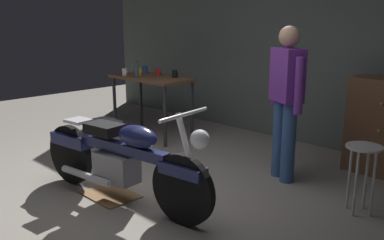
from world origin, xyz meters
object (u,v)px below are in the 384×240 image
object	(u,v)px
mug_red_diner	(158,72)
bottle	(137,71)
mug_blue_enamel	(145,69)
person_standing	(286,97)
shop_stool	(363,161)
mug_black_matte	(175,74)
mug_yellow_tall	(139,72)
mug_white_ceramic	(125,72)
motorcycle	(121,158)
storage_bin	(105,132)

from	to	relation	value
mug_red_diner	bottle	bearing A→B (deg)	-100.36
mug_blue_enamel	bottle	world-z (taller)	bottle
person_standing	shop_stool	distance (m)	1.08
mug_black_matte	mug_yellow_tall	bearing A→B (deg)	-160.30
mug_red_diner	mug_blue_enamel	distance (m)	0.40
mug_blue_enamel	mug_white_ceramic	bearing A→B (deg)	-82.09
mug_white_ceramic	mug_black_matte	world-z (taller)	mug_white_ceramic
person_standing	mug_blue_enamel	distance (m)	2.83
mug_white_ceramic	mug_yellow_tall	size ratio (longest dim) A/B	0.90
mug_blue_enamel	shop_stool	bearing A→B (deg)	-8.53
mug_yellow_tall	mug_blue_enamel	bearing A→B (deg)	124.54
mug_red_diner	mug_yellow_tall	size ratio (longest dim) A/B	0.88
shop_stool	bottle	world-z (taller)	bottle
mug_white_ceramic	mug_yellow_tall	world-z (taller)	same
motorcycle	shop_stool	xyz separation A→B (m)	(1.74, 1.40, 0.05)
mug_black_matte	bottle	distance (m)	0.56
motorcycle	mug_red_diner	world-z (taller)	mug_red_diner
bottle	mug_black_matte	bearing A→B (deg)	41.67
mug_black_matte	bottle	bearing A→B (deg)	-138.33
mug_red_diner	bottle	world-z (taller)	bottle
mug_white_ceramic	mug_blue_enamel	size ratio (longest dim) A/B	0.89
mug_white_ceramic	bottle	distance (m)	0.27
person_standing	shop_stool	size ratio (longest dim) A/B	2.61
mug_yellow_tall	mug_white_ceramic	bearing A→B (deg)	-121.01
mug_white_ceramic	mug_yellow_tall	xyz separation A→B (m)	(0.11, 0.19, -0.00)
mug_white_ceramic	mug_red_diner	xyz separation A→B (m)	(0.33, 0.38, -0.00)
storage_bin	bottle	xyz separation A→B (m)	(0.07, 0.55, 0.83)
mug_yellow_tall	bottle	size ratio (longest dim) A/B	0.51
mug_white_ceramic	mug_black_matte	bearing A→B (deg)	29.80
mug_yellow_tall	mug_black_matte	size ratio (longest dim) A/B	1.08
mug_yellow_tall	bottle	world-z (taller)	bottle
shop_stool	storage_bin	size ratio (longest dim) A/B	1.45
person_standing	storage_bin	distance (m)	2.72
mug_red_diner	mug_white_ceramic	bearing A→B (deg)	-131.52
mug_red_diner	mug_blue_enamel	xyz separation A→B (m)	(-0.39, 0.06, 0.00)
motorcycle	mug_red_diner	bearing A→B (deg)	123.82
motorcycle	mug_red_diner	distance (m)	2.56
motorcycle	mug_red_diner	size ratio (longest dim) A/B	19.89
storage_bin	mug_yellow_tall	xyz separation A→B (m)	(-0.09, 0.71, 0.79)
motorcycle	storage_bin	world-z (taller)	motorcycle
shop_stool	mug_blue_enamel	distance (m)	3.84
person_standing	mug_white_ceramic	xyz separation A→B (m)	(-2.74, -0.10, 0.03)
storage_bin	bottle	size ratio (longest dim) A/B	1.83
storage_bin	motorcycle	bearing A→B (deg)	-29.33
storage_bin	mug_yellow_tall	size ratio (longest dim) A/B	3.55
person_standing	mug_yellow_tall	xyz separation A→B (m)	(-2.63, 0.09, 0.03)
mug_red_diner	mug_black_matte	distance (m)	0.35
mug_white_ceramic	mug_red_diner	bearing A→B (deg)	48.48
mug_white_ceramic	mug_black_matte	size ratio (longest dim) A/B	0.97
person_standing	shop_stool	bearing A→B (deg)	-164.99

